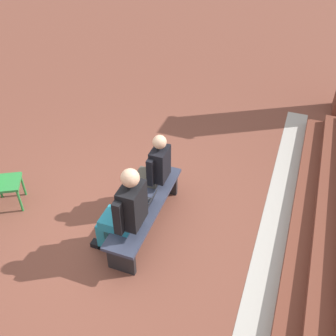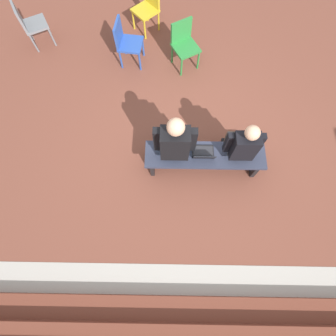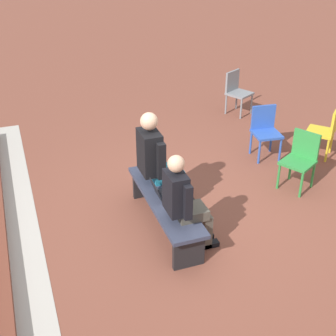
{
  "view_description": "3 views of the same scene",
  "coord_description": "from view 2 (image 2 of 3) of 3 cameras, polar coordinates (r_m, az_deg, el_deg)",
  "views": [
    {
      "loc": [
        3.4,
        1.97,
        4.2
      ],
      "look_at": [
        -0.42,
        0.57,
        0.94
      ],
      "focal_mm": 42.0,
      "sensor_mm": 36.0,
      "label": 1
    },
    {
      "loc": [
        0.39,
        1.97,
        4.0
      ],
      "look_at": [
        0.41,
        0.78,
        1.0
      ],
      "focal_mm": 28.0,
      "sensor_mm": 36.0,
      "label": 2
    },
    {
      "loc": [
        -4.77,
        1.97,
        3.61
      ],
      "look_at": [
        0.28,
        0.14,
        0.62
      ],
      "focal_mm": 50.0,
      "sensor_mm": 36.0,
      "label": 3
    }
  ],
  "objects": [
    {
      "name": "ground_plane",
      "position": [
        4.47,
        5.38,
        4.48
      ],
      "size": [
        60.0,
        60.0,
        0.0
      ],
      "primitive_type": "plane",
      "color": "brown"
    },
    {
      "name": "concrete_strip",
      "position": [
        4.03,
        8.22,
        -22.99
      ],
      "size": [
        7.99,
        0.4,
        0.01
      ],
      "primitive_type": "cube",
      "color": "#B7B2A8",
      "rests_on": "ground"
    },
    {
      "name": "bench",
      "position": [
        4.03,
        7.96,
        2.38
      ],
      "size": [
        1.8,
        0.44,
        0.45
      ],
      "color": "#33384C",
      "rests_on": "ground"
    },
    {
      "name": "person_student",
      "position": [
        3.85,
        15.67,
        5.11
      ],
      "size": [
        0.5,
        0.63,
        1.28
      ],
      "color": "#4C473D",
      "rests_on": "ground"
    },
    {
      "name": "person_adult",
      "position": [
        3.67,
        1.47,
        6.01
      ],
      "size": [
        0.58,
        0.74,
        1.41
      ],
      "color": "teal",
      "rests_on": "ground"
    },
    {
      "name": "laptop",
      "position": [
        3.88,
        7.72,
        3.1
      ],
      "size": [
        0.32,
        0.29,
        0.21
      ],
      "color": "black",
      "rests_on": "bench"
    },
    {
      "name": "plastic_chair_near_bench_left",
      "position": [
        6.12,
        -27.92,
        26.15
      ],
      "size": [
        0.57,
        0.57,
        0.84
      ],
      "color": "gray",
      "rests_on": "ground"
    },
    {
      "name": "plastic_chair_foreground",
      "position": [
        5.27,
        -9.17,
        25.66
      ],
      "size": [
        0.47,
        0.47,
        0.84
      ],
      "color": "#2D56B7",
      "rests_on": "ground"
    },
    {
      "name": "plastic_chair_mid_courtyard",
      "position": [
        5.92,
        -4.38,
        31.78
      ],
      "size": [
        0.59,
        0.59,
        0.84
      ],
      "color": "gold",
      "rests_on": "ground"
    },
    {
      "name": "plastic_chair_near_bench_right",
      "position": [
        5.19,
        3.48,
        25.64
      ],
      "size": [
        0.57,
        0.57,
        0.84
      ],
      "color": "#2D893D",
      "rests_on": "ground"
    }
  ]
}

